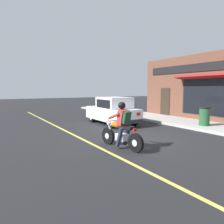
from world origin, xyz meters
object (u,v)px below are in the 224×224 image
Objects in this scene: trash_bin at (204,116)px; fire_hydrant at (132,109)px; car_hatchback at (113,111)px; motorcycle_with_rider at (121,129)px.

fire_hydrant is at bearing 93.51° from trash_bin.
motorcycle_with_rider is at bearing -117.71° from car_hatchback.
motorcycle_with_rider is 5.20m from car_hatchback.
fire_hydrant is (3.04, 2.22, -0.19)m from car_hatchback.
motorcycle_with_rider is 8.74m from fire_hydrant.
motorcycle_with_rider is 2.28× the size of fire_hydrant.
trash_bin is at bearing 9.50° from motorcycle_with_rider.
motorcycle_with_rider reaches higher than fire_hydrant.
trash_bin is (3.40, -3.63, -0.13)m from car_hatchback.
motorcycle_with_rider reaches higher than car_hatchback.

